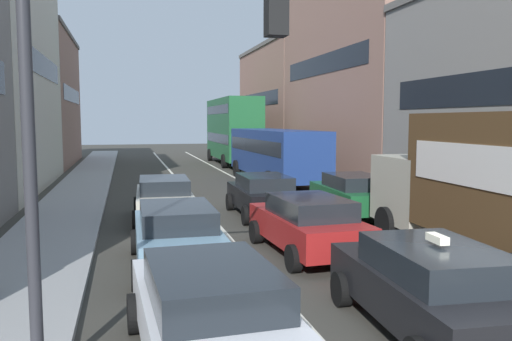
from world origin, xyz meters
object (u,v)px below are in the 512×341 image
sedan_left_lane_front (210,312)px  bus_mid_queue_primary (275,151)px  removalist_box_truck (494,183)px  sedan_centre_lane_second (308,223)px  wagon_left_lane_second (176,234)px  sedan_right_lane_behind_truck (352,194)px  taxi_centre_lane_front (431,286)px  hatchback_centre_lane_third (263,194)px  bus_far_queue_secondary (233,128)px  sedan_left_lane_third (164,198)px  traffic_light_pole (132,88)px

sedan_left_lane_front → bus_mid_queue_primary: 21.39m
removalist_box_truck → sedan_centre_lane_second: removalist_box_truck is taller
sedan_left_lane_front → wagon_left_lane_second: bearing=-2.8°
sedan_centre_lane_second → sedan_right_lane_behind_truck: size_ratio=1.00×
wagon_left_lane_second → sedan_right_lane_behind_truck: size_ratio=0.99×
removalist_box_truck → sedan_left_lane_front: removalist_box_truck is taller
sedan_left_lane_front → sedan_centre_lane_second: same height
taxi_centre_lane_front → wagon_left_lane_second: taxi_centre_lane_front is taller
hatchback_centre_lane_third → sedan_left_lane_front: bearing=162.2°
taxi_centre_lane_front → bus_far_queue_secondary: 32.78m
taxi_centre_lane_front → sedan_right_lane_behind_truck: taxi_centre_lane_front is taller
taxi_centre_lane_front → sedan_left_lane_third: (-3.40, 10.56, -0.00)m
sedan_left_lane_front → sedan_centre_lane_second: bearing=-34.3°
sedan_centre_lane_second → sedan_left_lane_third: size_ratio=1.01×
taxi_centre_lane_front → wagon_left_lane_second: bearing=40.1°
removalist_box_truck → hatchback_centre_lane_third: 8.32m
traffic_light_pole → taxi_centre_lane_front: size_ratio=1.25×
taxi_centre_lane_front → sedan_right_lane_behind_truck: size_ratio=1.01×
bus_mid_queue_primary → hatchback_centre_lane_third: bearing=160.2°
removalist_box_truck → wagon_left_lane_second: removalist_box_truck is taller
hatchback_centre_lane_third → sedan_right_lane_behind_truck: size_ratio=0.99×
taxi_centre_lane_front → sedan_centre_lane_second: 5.25m
traffic_light_pole → hatchback_centre_lane_third: 12.10m
hatchback_centre_lane_third → bus_mid_queue_primary: bearing=-17.9°
bus_mid_queue_primary → taxi_centre_lane_front: bearing=169.5°
sedan_centre_lane_second → wagon_left_lane_second: size_ratio=1.02×
taxi_centre_lane_front → sedan_left_lane_front: bearing=97.2°
wagon_left_lane_second → taxi_centre_lane_front: bearing=-143.0°
traffic_light_pole → sedan_left_lane_front: traffic_light_pole is taller
traffic_light_pole → sedan_left_lane_third: traffic_light_pole is taller
traffic_light_pole → sedan_left_lane_front: (0.96, -0.03, -3.02)m
sedan_centre_lane_second → sedan_right_lane_behind_truck: bearing=-38.5°
sedan_left_lane_third → wagon_left_lane_second: bearing=-179.5°
taxi_centre_lane_front → wagon_left_lane_second: 5.92m
sedan_left_lane_front → bus_far_queue_secondary: size_ratio=0.42×
sedan_left_lane_third → taxi_centre_lane_front: bearing=-160.3°
sedan_centre_lane_second → sedan_right_lane_behind_truck: same height
sedan_right_lane_behind_truck → bus_mid_queue_primary: size_ratio=0.41×
sedan_left_lane_third → bus_mid_queue_primary: (6.65, 9.47, 0.96)m
removalist_box_truck → taxi_centre_lane_front: size_ratio=1.77×
sedan_centre_lane_second → bus_mid_queue_primary: 15.21m
sedan_left_lane_third → sedan_right_lane_behind_truck: same height
hatchback_centre_lane_third → sedan_right_lane_behind_truck: (3.13, -0.64, 0.00)m
sedan_centre_lane_second → sedan_right_lane_behind_truck: 5.79m
wagon_left_lane_second → sedan_left_lane_front: bearing=-179.8°
hatchback_centre_lane_third → bus_far_queue_secondary: size_ratio=0.41×
traffic_light_pole → sedan_right_lane_behind_truck: bearing=52.7°
bus_far_queue_secondary → removalist_box_truck: bearing=-179.1°
removalist_box_truck → wagon_left_lane_second: bearing=79.4°
taxi_centre_lane_front → bus_mid_queue_primary: (3.25, 20.03, 0.96)m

